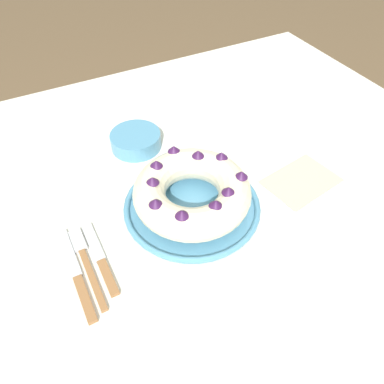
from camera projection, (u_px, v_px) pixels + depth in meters
name	position (u px, v px, depth m)	size (l,w,h in m)	color
ground_plane	(195.00, 352.00, 1.31)	(8.00, 8.00, 0.00)	brown
dining_table	(197.00, 234.00, 0.82)	(1.43, 1.25, 0.75)	silver
serving_dish	(192.00, 206.00, 0.77)	(0.28, 0.28, 0.02)	#518EB2
bundt_cake	(192.00, 192.00, 0.74)	(0.23, 0.23, 0.08)	beige
fork	(86.00, 261.00, 0.68)	(0.02, 0.19, 0.01)	#936038
serving_knife	(78.00, 279.00, 0.66)	(0.02, 0.21, 0.01)	#936038
cake_knife	(102.00, 262.00, 0.68)	(0.02, 0.17, 0.01)	#936038
side_bowl	(136.00, 140.00, 0.90)	(0.12, 0.12, 0.04)	#518EB2
napkin	(301.00, 181.00, 0.83)	(0.16, 0.11, 0.00)	beige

